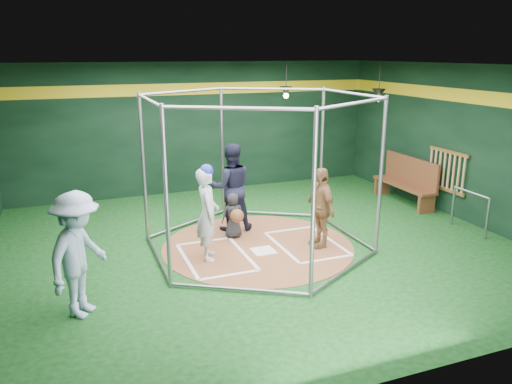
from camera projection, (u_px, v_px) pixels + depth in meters
name	position (u px, v px, depth m)	size (l,w,h in m)	color
room_shell	(258.00, 160.00, 9.49)	(10.10, 9.10, 3.53)	#0C3610
clay_disc	(258.00, 246.00, 9.95)	(3.80, 3.80, 0.01)	brown
home_plate	(263.00, 251.00, 9.68)	(0.43, 0.43, 0.01)	white
batter_box_left	(216.00, 257.00, 9.40)	(1.17, 1.77, 0.01)	white
batter_box_right	(306.00, 243.00, 10.05)	(1.17, 1.77, 0.01)	white
batting_cage	(258.00, 173.00, 9.55)	(4.05, 4.67, 3.00)	gray
bat_rack	(447.00, 171.00, 11.73)	(0.07, 1.25, 0.98)	brown
pendant_lamp_near	(286.00, 91.00, 13.21)	(0.34, 0.34, 0.90)	black
pendant_lamp_far	(379.00, 94.00, 12.39)	(0.34, 0.34, 0.90)	black
batter_figure	(207.00, 212.00, 9.13)	(0.52, 0.70, 1.80)	#BBBBC2
visitor_leopard	(320.00, 207.00, 9.76)	(0.93, 0.39, 1.59)	#B2814C
catcher_figure	(234.00, 215.00, 10.27)	(0.48, 0.55, 0.95)	black
umpire	(231.00, 187.00, 10.64)	(0.92, 0.72, 1.89)	black
bystander_blue	(78.00, 255.00, 7.14)	(1.21, 0.70, 1.88)	#9DB2CF
dugout_bench	(407.00, 180.00, 12.69)	(0.47, 2.03, 1.18)	brown
steel_railing	(470.00, 205.00, 10.63)	(0.05, 1.04, 0.89)	gray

